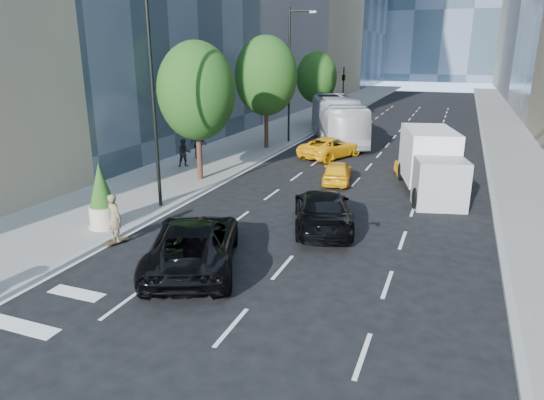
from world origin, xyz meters
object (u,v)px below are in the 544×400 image
at_px(black_sedan_mercedes, 322,210).
at_px(black_sedan_lincoln, 194,243).
at_px(box_truck, 431,162).
at_px(skateboarder, 115,221).
at_px(planter_shrub, 102,197).
at_px(city_bus, 337,119).

bearing_deg(black_sedan_mercedes, black_sedan_lincoln, 41.33).
relative_size(black_sedan_mercedes, box_truck, 0.80).
bearing_deg(skateboarder, black_sedan_mercedes, -126.69).
height_order(skateboarder, planter_shrub, planter_shrub).
height_order(skateboarder, city_bus, city_bus).
distance_m(black_sedan_lincoln, black_sedan_mercedes, 6.00).
bearing_deg(black_sedan_mercedes, skateboarder, 15.17).
distance_m(box_truck, planter_shrub, 15.94).
xyz_separation_m(skateboarder, city_bus, (2.40, 24.81, 0.84)).
relative_size(skateboarder, box_truck, 0.27).
xyz_separation_m(black_sedan_lincoln, city_bus, (-1.37, 25.49, 0.93)).
bearing_deg(black_sedan_mercedes, city_bus, -96.11).
distance_m(skateboarder, planter_shrub, 1.84).
bearing_deg(city_bus, box_truck, -80.07).
bearing_deg(black_sedan_mercedes, box_truck, -136.01).
bearing_deg(black_sedan_lincoln, city_bus, -109.44).
distance_m(black_sedan_mercedes, planter_shrub, 8.93).
height_order(black_sedan_mercedes, city_bus, city_bus).
relative_size(black_sedan_mercedes, planter_shrub, 2.08).
bearing_deg(planter_shrub, skateboarder, -36.76).
distance_m(skateboarder, box_truck, 15.69).
bearing_deg(skateboarder, black_sedan_lincoln, -170.43).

